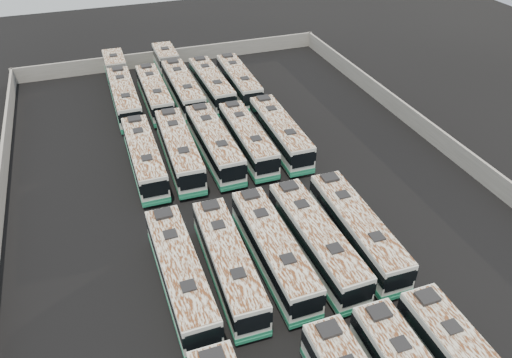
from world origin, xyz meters
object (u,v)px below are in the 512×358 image
bus_midback_left (179,150)px  bus_midfront_far_left (181,274)px  bus_midback_center (214,143)px  bus_back_far_right (239,81)px  bus_midback_far_left (144,157)px  bus_back_right (211,85)px  bus_back_left (155,93)px  bus_midfront_far_right (357,229)px  bus_midback_right (247,139)px  bus_midfront_left (228,263)px  bus_midfront_right (316,240)px  bus_back_far_left (121,87)px  bus_back_center (177,79)px  bus_midfront_center (273,250)px  bus_midback_far_right (280,132)px

bus_midback_left → bus_midfront_far_left: bearing=-100.6°
bus_midback_center → bus_back_far_right: bearing=62.2°
bus_midback_far_left → bus_back_far_right: 20.64m
bus_midfront_far_left → bus_back_right: bearing=69.9°
bus_back_right → bus_back_left: bearing=179.5°
bus_midfront_far_right → bus_midback_right: (-3.68, 17.06, -0.04)m
bus_midback_center → bus_midfront_left: bearing=-103.0°
bus_midback_left → bus_midback_right: (7.35, -0.13, -0.07)m
bus_midfront_right → bus_midback_right: bus_midfront_right is taller
bus_midback_right → bus_midback_far_left: bearing=-179.8°
bus_back_right → bus_midfront_left: bearing=-104.1°
bus_midfront_right → bus_back_far_left: bus_midfront_right is taller
bus_midback_left → bus_back_left: bus_midback_left is taller
bus_midback_center → bus_midback_left: bearing=178.9°
bus_midfront_left → bus_back_far_right: bearing=72.1°
bus_midfront_far_left → bus_back_far_right: (14.78, 31.68, -0.05)m
bus_midback_left → bus_back_far_right: bearing=53.9°
bus_midfront_right → bus_back_center: (-3.68, 35.05, 0.01)m
bus_midback_far_left → bus_back_far_left: bearing=90.3°
bus_back_far_left → bus_back_left: (3.67, -3.39, -0.05)m
bus_back_left → bus_back_center: bearing=43.5°
bus_midfront_far_right → bus_back_left: size_ratio=1.03×
bus_midfront_center → bus_midback_center: bus_midback_center is taller
bus_midfront_center → bus_midfront_far_right: size_ratio=0.99×
bus_midfront_center → bus_midback_far_left: bus_midfront_center is taller
bus_midback_far_right → bus_back_left: size_ratio=1.03×
bus_midfront_far_right → bus_midback_far_right: bearing=90.6°
bus_midfront_right → bus_back_center: bearing=94.6°
bus_back_far_left → bus_back_right: (11.06, -3.33, -0.02)m
bus_back_left → bus_back_center: bus_back_center is taller
bus_midfront_left → bus_midback_right: (7.38, 17.17, 0.00)m
bus_midfront_left → bus_midfront_center: (3.73, 0.16, 0.03)m
bus_midfront_left → bus_back_center: 35.24m
bus_midfront_center → bus_midback_left: bus_midback_left is taller
bus_midfront_center → bus_midback_left: size_ratio=0.98×
bus_midfront_far_left → bus_midback_center: size_ratio=0.99×
bus_midback_center → bus_back_right: bus_midback_center is taller
bus_midfront_left → bus_midfront_right: bus_midfront_right is taller
bus_midback_center → bus_back_far_right: 16.17m
bus_back_center → bus_back_far_right: bus_back_center is taller
bus_midfront_far_left → bus_midback_far_left: bus_midfront_far_left is taller
bus_midback_right → bus_back_far_right: 14.98m
bus_midfront_center → bus_midback_left: bearing=101.9°
bus_midback_right → bus_midback_far_right: size_ratio=0.98×
bus_back_far_right → bus_midfront_far_left: bearing=-113.8°
bus_midback_left → bus_midfront_center: bearing=-76.3°
bus_midfront_left → bus_midback_left: bus_midback_left is taller
bus_midback_center → bus_back_right: bearing=75.0°
bus_midfront_center → bus_midback_center: bearing=89.7°
bus_midback_far_right → bus_midfront_far_left: bearing=-129.8°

